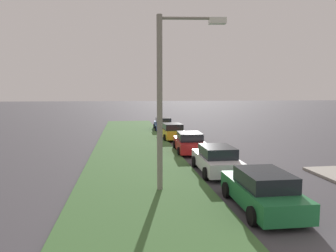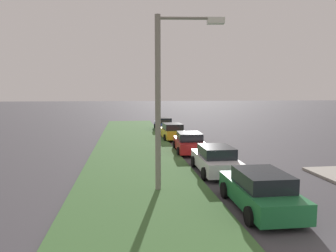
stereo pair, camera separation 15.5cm
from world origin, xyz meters
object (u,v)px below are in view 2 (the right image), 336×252
at_px(parked_car_red, 189,143).
at_px(parked_car_green, 260,191).
at_px(parked_car_white, 215,160).
at_px(parked_car_yellow, 172,131).
at_px(parked_car_blue, 164,124).
at_px(streetlight, 166,91).

bearing_deg(parked_car_red, parked_car_green, -175.18).
xyz_separation_m(parked_car_white, parked_car_yellow, (12.20, 0.48, 0.00)).
xyz_separation_m(parked_car_white, parked_car_red, (5.72, 0.25, 0.00)).
bearing_deg(parked_car_yellow, parked_car_red, 179.36).
bearing_deg(parked_car_green, parked_car_red, 2.94).
distance_m(parked_car_blue, streetlight, 22.08).
xyz_separation_m(parked_car_yellow, parked_car_blue, (6.63, -0.01, 0.00)).
xyz_separation_m(parked_car_green, parked_car_white, (5.30, 0.11, 0.00)).
relative_size(parked_car_green, parked_car_white, 1.00).
bearing_deg(parked_car_yellow, parked_car_blue, -2.80).
bearing_deg(parked_car_blue, parked_car_green, -176.64).
bearing_deg(parked_car_blue, streetlight, 175.20).
height_order(parked_car_green, streetlight, streetlight).
bearing_deg(parked_car_green, parked_car_white, 2.30).
height_order(parked_car_green, parked_car_red, same).
bearing_deg(parked_car_red, streetlight, 164.79).
bearing_deg(parked_car_white, streetlight, 133.76).
relative_size(parked_car_green, parked_car_blue, 0.99).
bearing_deg(parked_car_blue, parked_car_yellow, -178.13).
bearing_deg(streetlight, parked_car_green, -128.57).
xyz_separation_m(parked_car_green, parked_car_blue, (24.14, 0.58, 0.00)).
xyz_separation_m(parked_car_red, parked_car_blue, (13.11, 0.22, 0.00)).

